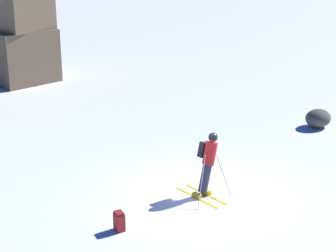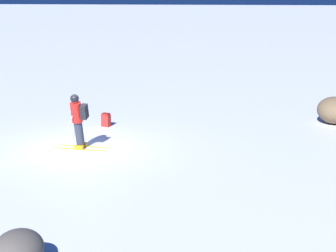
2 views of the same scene
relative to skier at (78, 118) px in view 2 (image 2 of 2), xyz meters
The scene contains 5 objects.
ground_plane 1.03m from the skier, behind, with size 300.00×300.00×0.00m, color white.
skier is the anchor object (origin of this frame).
spare_backpack 3.25m from the skier, behind, with size 0.31×0.36×0.50m.
exposed_boulder_0 9.81m from the skier, 117.79° to the left, with size 1.55×1.32×1.01m, color brown.
exposed_boulder_1 7.67m from the skier, ahead, with size 1.09×0.92×0.71m, color #4C4742.
Camera 2 is at (16.74, 4.59, 5.01)m, focal length 60.00 mm.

